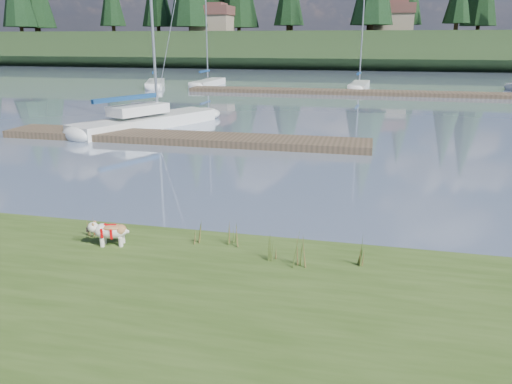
# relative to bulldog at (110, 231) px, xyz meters

# --- Properties ---
(ground) EXTENTS (200.00, 200.00, 0.00)m
(ground) POSITION_rel_bulldog_xyz_m (0.91, 32.63, -0.64)
(ground) COLOR #798AA4
(ground) RESTS_ON ground
(bank) EXTENTS (60.00, 9.00, 0.35)m
(bank) POSITION_rel_bulldog_xyz_m (0.91, -3.37, -0.47)
(bank) COLOR #3C541F
(bank) RESTS_ON ground
(ridge) EXTENTS (200.00, 20.00, 5.00)m
(ridge) POSITION_rel_bulldog_xyz_m (0.91, 75.63, 1.86)
(ridge) COLOR #1F3218
(ridge) RESTS_ON ground
(bulldog) EXTENTS (0.80, 0.44, 0.47)m
(bulldog) POSITION_rel_bulldog_xyz_m (0.00, 0.00, 0.00)
(bulldog) COLOR silver
(bulldog) RESTS_ON bank
(sailboat_main) EXTENTS (5.38, 8.89, 12.91)m
(sailboat_main) POSITION_rel_bulldog_xyz_m (-5.68, 15.02, -0.22)
(sailboat_main) COLOR silver
(sailboat_main) RESTS_ON ground
(dock_near) EXTENTS (16.00, 2.00, 0.30)m
(dock_near) POSITION_rel_bulldog_xyz_m (-3.09, 11.63, -0.49)
(dock_near) COLOR #4C3D2C
(dock_near) RESTS_ON ground
(dock_far) EXTENTS (26.00, 2.20, 0.30)m
(dock_far) POSITION_rel_bulldog_xyz_m (2.91, 32.63, -0.49)
(dock_far) COLOR #4C3D2C
(dock_far) RESTS_ON ground
(sailboat_bg_0) EXTENTS (3.78, 7.05, 10.29)m
(sailboat_bg_0) POSITION_rel_bulldog_xyz_m (-14.68, 35.13, -0.32)
(sailboat_bg_0) COLOR silver
(sailboat_bg_0) RESTS_ON ground
(sailboat_bg_1) EXTENTS (1.58, 7.03, 10.54)m
(sailboat_bg_1) POSITION_rel_bulldog_xyz_m (-10.14, 37.30, -0.31)
(sailboat_bg_1) COLOR silver
(sailboat_bg_1) RESTS_ON ground
(sailboat_bg_2) EXTENTS (1.77, 6.89, 10.37)m
(sailboat_bg_2) POSITION_rel_bulldog_xyz_m (3.62, 37.39, -0.31)
(sailboat_bg_2) COLOR silver
(sailboat_bg_2) RESTS_ON ground
(weed_0) EXTENTS (0.17, 0.14, 0.54)m
(weed_0) POSITION_rel_bulldog_xyz_m (1.63, 0.44, -0.07)
(weed_0) COLOR #475B23
(weed_0) RESTS_ON bank
(weed_1) EXTENTS (0.17, 0.14, 0.50)m
(weed_1) POSITION_rel_bulldog_xyz_m (2.32, 0.55, -0.08)
(weed_1) COLOR #475B23
(weed_1) RESTS_ON bank
(weed_2) EXTENTS (0.17, 0.14, 0.74)m
(weed_2) POSITION_rel_bulldog_xyz_m (3.72, -0.11, 0.02)
(weed_2) COLOR #475B23
(weed_2) RESTS_ON bank
(weed_3) EXTENTS (0.17, 0.14, 0.47)m
(weed_3) POSITION_rel_bulldog_xyz_m (-0.61, 0.33, -0.10)
(weed_3) COLOR #475B23
(weed_3) RESTS_ON bank
(weed_4) EXTENTS (0.17, 0.14, 0.48)m
(weed_4) POSITION_rel_bulldog_xyz_m (3.17, 0.05, -0.09)
(weed_4) COLOR #475B23
(weed_4) RESTS_ON bank
(weed_5) EXTENTS (0.17, 0.14, 0.61)m
(weed_5) POSITION_rel_bulldog_xyz_m (4.78, 0.17, -0.04)
(weed_5) COLOR #475B23
(weed_5) RESTS_ON bank
(mud_lip) EXTENTS (60.00, 0.50, 0.14)m
(mud_lip) POSITION_rel_bulldog_xyz_m (0.91, 1.03, -0.57)
(mud_lip) COLOR #33281C
(mud_lip) RESTS_ON ground
(house_0) EXTENTS (6.30, 5.30, 4.65)m
(house_0) POSITION_rel_bulldog_xyz_m (-21.09, 72.63, 6.67)
(house_0) COLOR gray
(house_0) RESTS_ON ridge
(house_1) EXTENTS (6.30, 5.30, 4.65)m
(house_1) POSITION_rel_bulldog_xyz_m (6.91, 73.63, 6.67)
(house_1) COLOR gray
(house_1) RESTS_ON ridge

